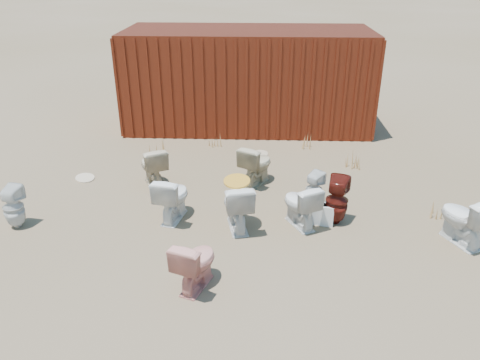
{
  "coord_description": "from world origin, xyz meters",
  "views": [
    {
      "loc": [
        0.31,
        -6.56,
        3.98
      ],
      "look_at": [
        0.0,
        0.6,
        0.55
      ],
      "focal_mm": 35.0,
      "sensor_mm": 36.0,
      "label": 1
    }
  ],
  "objects_px": {
    "toilet_back_a": "(13,207)",
    "toilet_front_maroon": "(337,201)",
    "toilet_back_e": "(314,190)",
    "toilet_front_a": "(172,197)",
    "loose_tank": "(318,213)",
    "toilet_front_c": "(300,205)",
    "toilet_front_pink": "(195,263)",
    "toilet_front_e": "(464,219)",
    "toilet_back_yellowlid": "(237,205)",
    "toilet_back_beige_left": "(153,166)",
    "toilet_back_beige_right": "(256,164)",
    "shipping_container": "(248,79)"
  },
  "relations": [
    {
      "from": "toilet_back_beige_left",
      "to": "toilet_front_pink",
      "type": "bearing_deg",
      "value": 84.61
    },
    {
      "from": "toilet_back_beige_right",
      "to": "toilet_front_c",
      "type": "bearing_deg",
      "value": 144.94
    },
    {
      "from": "toilet_back_yellowlid",
      "to": "toilet_back_e",
      "type": "bearing_deg",
      "value": -161.82
    },
    {
      "from": "shipping_container",
      "to": "toilet_front_maroon",
      "type": "relative_size",
      "value": 7.38
    },
    {
      "from": "toilet_front_pink",
      "to": "toilet_back_beige_left",
      "type": "distance_m",
      "value": 3.23
    },
    {
      "from": "toilet_back_e",
      "to": "toilet_back_beige_left",
      "type": "bearing_deg",
      "value": 27.27
    },
    {
      "from": "toilet_front_pink",
      "to": "toilet_back_yellowlid",
      "type": "height_order",
      "value": "toilet_back_yellowlid"
    },
    {
      "from": "toilet_front_maroon",
      "to": "toilet_back_beige_left",
      "type": "height_order",
      "value": "toilet_front_maroon"
    },
    {
      "from": "toilet_front_e",
      "to": "toilet_back_beige_left",
      "type": "relative_size",
      "value": 1.04
    },
    {
      "from": "toilet_front_pink",
      "to": "toilet_back_a",
      "type": "xyz_separation_m",
      "value": [
        -3.11,
        1.39,
        -0.01
      ]
    },
    {
      "from": "toilet_front_a",
      "to": "toilet_back_e",
      "type": "distance_m",
      "value": 2.44
    },
    {
      "from": "toilet_back_beige_left",
      "to": "toilet_back_e",
      "type": "relative_size",
      "value": 1.23
    },
    {
      "from": "toilet_back_yellowlid",
      "to": "toilet_back_e",
      "type": "distance_m",
      "value": 1.52
    },
    {
      "from": "toilet_front_maroon",
      "to": "toilet_back_beige_left",
      "type": "relative_size",
      "value": 1.02
    },
    {
      "from": "toilet_back_yellowlid",
      "to": "toilet_front_maroon",
      "type": "bearing_deg",
      "value": 175.27
    },
    {
      "from": "toilet_front_a",
      "to": "loose_tank",
      "type": "relative_size",
      "value": 1.58
    },
    {
      "from": "toilet_back_e",
      "to": "loose_tank",
      "type": "height_order",
      "value": "toilet_back_e"
    },
    {
      "from": "toilet_front_c",
      "to": "toilet_front_maroon",
      "type": "bearing_deg",
      "value": 162.25
    },
    {
      "from": "toilet_front_a",
      "to": "toilet_back_a",
      "type": "xyz_separation_m",
      "value": [
        -2.5,
        -0.38,
        -0.04
      ]
    },
    {
      "from": "loose_tank",
      "to": "toilet_back_beige_right",
      "type": "bearing_deg",
      "value": 137.45
    },
    {
      "from": "toilet_front_c",
      "to": "toilet_front_a",
      "type": "bearing_deg",
      "value": -30.98
    },
    {
      "from": "toilet_front_maroon",
      "to": "toilet_front_e",
      "type": "xyz_separation_m",
      "value": [
        1.83,
        -0.51,
        0.01
      ]
    },
    {
      "from": "toilet_front_e",
      "to": "toilet_front_pink",
      "type": "bearing_deg",
      "value": -6.34
    },
    {
      "from": "toilet_front_c",
      "to": "toilet_back_beige_right",
      "type": "height_order",
      "value": "toilet_back_beige_right"
    },
    {
      "from": "toilet_front_e",
      "to": "toilet_back_beige_right",
      "type": "xyz_separation_m",
      "value": [
        -3.15,
        1.96,
        -0.02
      ]
    },
    {
      "from": "toilet_back_beige_left",
      "to": "toilet_front_c",
      "type": "bearing_deg",
      "value": 125.91
    },
    {
      "from": "toilet_back_e",
      "to": "shipping_container",
      "type": "bearing_deg",
      "value": -33.31
    },
    {
      "from": "toilet_front_pink",
      "to": "toilet_front_c",
      "type": "xyz_separation_m",
      "value": [
        1.48,
        1.64,
        0.01
      ]
    },
    {
      "from": "shipping_container",
      "to": "toilet_front_e",
      "type": "distance_m",
      "value": 6.54
    },
    {
      "from": "toilet_front_maroon",
      "to": "toilet_back_e",
      "type": "relative_size",
      "value": 1.25
    },
    {
      "from": "toilet_front_a",
      "to": "toilet_front_pink",
      "type": "bearing_deg",
      "value": 121.41
    },
    {
      "from": "toilet_front_pink",
      "to": "toilet_front_c",
      "type": "height_order",
      "value": "toilet_front_c"
    },
    {
      "from": "toilet_front_a",
      "to": "toilet_front_pink",
      "type": "relative_size",
      "value": 1.07
    },
    {
      "from": "toilet_front_e",
      "to": "toilet_back_beige_left",
      "type": "height_order",
      "value": "toilet_front_e"
    },
    {
      "from": "toilet_front_a",
      "to": "toilet_back_beige_left",
      "type": "height_order",
      "value": "toilet_back_beige_left"
    },
    {
      "from": "toilet_front_maroon",
      "to": "toilet_back_e",
      "type": "bearing_deg",
      "value": -41.72
    },
    {
      "from": "toilet_back_a",
      "to": "toilet_back_yellowlid",
      "type": "distance_m",
      "value": 3.58
    },
    {
      "from": "toilet_back_a",
      "to": "toilet_front_maroon",
      "type": "bearing_deg",
      "value": -166.39
    },
    {
      "from": "toilet_back_beige_right",
      "to": "loose_tank",
      "type": "height_order",
      "value": "toilet_back_beige_right"
    },
    {
      "from": "toilet_front_a",
      "to": "toilet_front_pink",
      "type": "height_order",
      "value": "toilet_front_a"
    },
    {
      "from": "toilet_front_a",
      "to": "toilet_back_beige_left",
      "type": "bearing_deg",
      "value": -52.16
    },
    {
      "from": "toilet_front_maroon",
      "to": "loose_tank",
      "type": "bearing_deg",
      "value": 23.24
    },
    {
      "from": "toilet_front_a",
      "to": "toilet_front_maroon",
      "type": "bearing_deg",
      "value": -168.07
    },
    {
      "from": "shipping_container",
      "to": "toilet_back_beige_left",
      "type": "relative_size",
      "value": 7.53
    },
    {
      "from": "toilet_front_a",
      "to": "toilet_back_yellowlid",
      "type": "xyz_separation_m",
      "value": [
        1.08,
        -0.24,
        0.01
      ]
    },
    {
      "from": "toilet_front_c",
      "to": "toilet_back_a",
      "type": "xyz_separation_m",
      "value": [
        -4.59,
        -0.25,
        -0.02
      ]
    },
    {
      "from": "toilet_back_a",
      "to": "toilet_front_c",
      "type": "bearing_deg",
      "value": -167.17
    },
    {
      "from": "toilet_front_pink",
      "to": "toilet_front_e",
      "type": "bearing_deg",
      "value": -141.71
    },
    {
      "from": "toilet_front_e",
      "to": "toilet_back_e",
      "type": "relative_size",
      "value": 1.27
    },
    {
      "from": "toilet_back_yellowlid",
      "to": "toilet_back_e",
      "type": "xyz_separation_m",
      "value": [
        1.3,
        0.78,
        -0.09
      ]
    }
  ]
}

